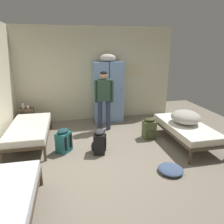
# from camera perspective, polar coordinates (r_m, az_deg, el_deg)

# --- Properties ---
(ground_plane) EXTENTS (8.48, 8.48, 0.00)m
(ground_plane) POSITION_cam_1_polar(r_m,az_deg,el_deg) (4.53, 0.72, -12.53)
(ground_plane) COLOR gray
(room_backdrop) EXTENTS (4.92, 5.36, 2.87)m
(room_backdrop) POSITION_cam_1_polar(r_m,az_deg,el_deg) (5.20, -16.29, 7.54)
(room_backdrop) COLOR beige
(room_backdrop) RESTS_ON ground_plane
(locker_bank) EXTENTS (0.90, 0.55, 2.07)m
(locker_bank) POSITION_cam_1_polar(r_m,az_deg,el_deg) (6.44, -1.13, 5.85)
(locker_bank) COLOR #7A9ECC
(locker_bank) RESTS_ON ground_plane
(shelf_unit) EXTENTS (0.38, 0.30, 0.57)m
(shelf_unit) POSITION_cam_1_polar(r_m,az_deg,el_deg) (6.52, -22.37, -1.04)
(shelf_unit) COLOR brown
(shelf_unit) RESTS_ON ground_plane
(bed_left_rear) EXTENTS (0.90, 1.90, 0.49)m
(bed_left_rear) POSITION_cam_1_polar(r_m,az_deg,el_deg) (5.38, -21.79, -4.39)
(bed_left_rear) COLOR #473828
(bed_left_rear) RESTS_ON ground_plane
(bed_right) EXTENTS (0.90, 1.90, 0.49)m
(bed_right) POSITION_cam_1_polar(r_m,az_deg,el_deg) (5.35, 19.61, -4.25)
(bed_right) COLOR #473828
(bed_right) RESTS_ON ground_plane
(bedding_heap) EXTENTS (0.68, 0.74, 0.32)m
(bedding_heap) POSITION_cam_1_polar(r_m,az_deg,el_deg) (5.32, 19.62, -1.31)
(bedding_heap) COLOR #B7B2A8
(bedding_heap) RESTS_ON bed_right
(person_traveler) EXTENTS (0.52, 0.27, 1.66)m
(person_traveler) POSITION_cam_1_polar(r_m,az_deg,el_deg) (5.69, -2.23, 4.57)
(person_traveler) COLOR #2D334C
(person_traveler) RESTS_ON ground_plane
(water_bottle) EXTENTS (0.07, 0.07, 0.20)m
(water_bottle) POSITION_cam_1_polar(r_m,az_deg,el_deg) (6.47, -23.35, 1.62)
(water_bottle) COLOR white
(water_bottle) RESTS_ON shelf_unit
(lotion_bottle) EXTENTS (0.05, 0.05, 0.14)m
(lotion_bottle) POSITION_cam_1_polar(r_m,az_deg,el_deg) (6.39, -22.10, 1.32)
(lotion_bottle) COLOR beige
(lotion_bottle) RESTS_ON shelf_unit
(backpack_teal) EXTENTS (0.42, 0.41, 0.55)m
(backpack_teal) POSITION_cam_1_polar(r_m,az_deg,el_deg) (4.80, -13.25, -7.75)
(backpack_teal) COLOR #23666B
(backpack_teal) RESTS_ON ground_plane
(backpack_olive) EXTENTS (0.33, 0.35, 0.55)m
(backpack_olive) POSITION_cam_1_polar(r_m,az_deg,el_deg) (5.42, 10.23, -4.56)
(backpack_olive) COLOR #566038
(backpack_olive) RESTS_ON ground_plane
(backpack_black) EXTENTS (0.38, 0.37, 0.55)m
(backpack_black) POSITION_cam_1_polar(r_m,az_deg,el_deg) (4.64, -3.58, -8.19)
(backpack_black) COLOR black
(backpack_black) RESTS_ON ground_plane
(clothes_pile_denim) EXTENTS (0.47, 0.48, 0.11)m
(clothes_pile_denim) POSITION_cam_1_polar(r_m,az_deg,el_deg) (4.21, 15.85, -14.95)
(clothes_pile_denim) COLOR #42567A
(clothes_pile_denim) RESTS_ON ground_plane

